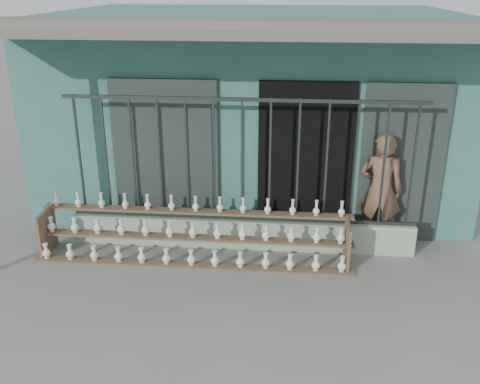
{
  "coord_description": "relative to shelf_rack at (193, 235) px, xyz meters",
  "views": [
    {
      "loc": [
        0.62,
        -5.8,
        3.72
      ],
      "look_at": [
        0.0,
        1.0,
        1.0
      ],
      "focal_mm": 40.0,
      "sensor_mm": 36.0,
      "label": 1
    }
  ],
  "objects": [
    {
      "name": "elderly_woman",
      "position": [
        2.66,
        0.74,
        0.5
      ],
      "size": [
        0.69,
        0.52,
        1.72
      ],
      "primitive_type": "imported",
      "rotation": [
        0.0,
        0.0,
        2.96
      ],
      "color": "brown",
      "rests_on": "ground"
    },
    {
      "name": "workshop_building",
      "position": [
        0.66,
        3.35,
        1.26
      ],
      "size": [
        7.4,
        6.6,
        3.21
      ],
      "color": "#336D64",
      "rests_on": "ground"
    },
    {
      "name": "shelf_rack",
      "position": [
        0.0,
        0.0,
        0.0
      ],
      "size": [
        4.5,
        0.68,
        0.85
      ],
      "color": "brown",
      "rests_on": "ground"
    },
    {
      "name": "ground",
      "position": [
        0.65,
        -0.88,
        -0.36
      ],
      "size": [
        60.0,
        60.0,
        0.0
      ],
      "primitive_type": "plane",
      "color": "slate"
    },
    {
      "name": "security_fence",
      "position": [
        0.65,
        0.42,
        0.99
      ],
      "size": [
        5.0,
        0.04,
        1.8
      ],
      "color": "#283330",
      "rests_on": "parapet_wall"
    },
    {
      "name": "parapet_wall",
      "position": [
        0.65,
        0.42,
        -0.14
      ],
      "size": [
        5.0,
        0.2,
        0.45
      ],
      "primitive_type": "cube",
      "color": "#9DB59B",
      "rests_on": "ground"
    }
  ]
}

